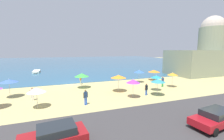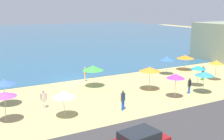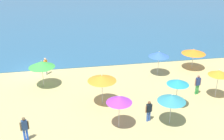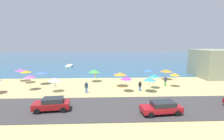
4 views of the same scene
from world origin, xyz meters
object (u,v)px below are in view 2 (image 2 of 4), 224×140
object	(u,v)px
beach_umbrella_10	(216,62)
beach_umbrella_2	(198,68)
beach_umbrella_12	(176,76)
bather_4	(189,85)
beach_umbrella_6	(4,82)
bather_2	(85,73)
beach_umbrella_9	(93,68)
beach_umbrella_5	(185,57)
beach_umbrella_0	(64,94)
beach_umbrella_4	(205,74)
bather_3	(123,99)
beach_umbrella_1	(167,59)
bather_0	(203,72)
beach_umbrella_3	(4,94)
bather_1	(44,98)
beach_umbrella_7	(150,69)

from	to	relation	value
beach_umbrella_10	beach_umbrella_2	bearing A→B (deg)	-167.03
beach_umbrella_12	bather_4	xyz separation A→B (m)	(2.27, 0.38, -1.31)
beach_umbrella_6	beach_umbrella_10	bearing A→B (deg)	-6.64
bather_2	beach_umbrella_9	bearing A→B (deg)	-93.12
beach_umbrella_2	beach_umbrella_5	bearing A→B (deg)	56.63
bather_4	beach_umbrella_0	bearing A→B (deg)	179.78
beach_umbrella_4	bather_3	bearing A→B (deg)	-179.03
beach_umbrella_2	bather_4	size ratio (longest dim) A/B	1.50
beach_umbrella_6	beach_umbrella_1	bearing A→B (deg)	6.73
beach_umbrella_0	bather_0	size ratio (longest dim) A/B	1.31
beach_umbrella_0	beach_umbrella_6	size ratio (longest dim) A/B	0.93
beach_umbrella_3	bather_1	world-z (taller)	beach_umbrella_3
beach_umbrella_12	beach_umbrella_1	bearing A→B (deg)	55.33
beach_umbrella_5	beach_umbrella_9	bearing A→B (deg)	-174.62
beach_umbrella_6	bather_1	xyz separation A→B (m)	(2.93, -2.21, -1.32)
beach_umbrella_0	bather_1	size ratio (longest dim) A/B	1.39
beach_umbrella_6	beach_umbrella_7	distance (m)	14.63
beach_umbrella_1	bather_4	xyz separation A→B (m)	(-3.28, -7.65, -1.25)
bather_1	beach_umbrella_9	bearing A→B (deg)	30.80
beach_umbrella_0	bather_4	bearing A→B (deg)	-0.22
beach_umbrella_4	beach_umbrella_12	world-z (taller)	beach_umbrella_12
bather_0	bather_4	distance (m)	6.20
beach_umbrella_9	bather_0	size ratio (longest dim) A/B	1.42
beach_umbrella_6	bather_4	xyz separation A→B (m)	(17.41, -5.21, -1.34)
beach_umbrella_2	beach_umbrella_0	bearing A→B (deg)	-174.87
beach_umbrella_1	beach_umbrella_10	world-z (taller)	beach_umbrella_10
beach_umbrella_6	bather_3	world-z (taller)	beach_umbrella_6
beach_umbrella_9	bather_3	size ratio (longest dim) A/B	1.41
beach_umbrella_2	beach_umbrella_7	xyz separation A→B (m)	(-5.68, 1.42, 0.14)
beach_umbrella_12	bather_2	bearing A→B (deg)	118.04
beach_umbrella_3	beach_umbrella_10	distance (m)	24.58
beach_umbrella_12	bather_3	xyz separation A→B (m)	(-6.28, -0.44, -1.21)
bather_0	beach_umbrella_10	bearing A→B (deg)	-31.17
beach_umbrella_3	beach_umbrella_12	xyz separation A→B (m)	(15.67, -1.70, -0.07)
beach_umbrella_3	beach_umbrella_10	xyz separation A→B (m)	(24.55, 1.09, -0.04)
bather_0	bather_1	bearing A→B (deg)	-179.41
beach_umbrella_2	bather_4	world-z (taller)	beach_umbrella_2
bather_1	bather_3	world-z (taller)	bather_3
beach_umbrella_9	beach_umbrella_2	bearing A→B (deg)	-27.70
bather_0	bather_3	size ratio (longest dim) A/B	0.99
beach_umbrella_0	beach_umbrella_5	size ratio (longest dim) A/B	0.97
beach_umbrella_0	bather_2	xyz separation A→B (m)	(6.00, 9.60, -1.02)
bather_2	beach_umbrella_2	bearing A→B (deg)	-38.24
beach_umbrella_2	bather_1	size ratio (longest dim) A/B	1.46
beach_umbrella_1	beach_umbrella_5	size ratio (longest dim) A/B	1.03
beach_umbrella_0	bather_0	bearing A→B (deg)	9.47
bather_3	beach_umbrella_2	bearing A→B (deg)	11.70
bather_1	bather_2	xyz separation A→B (m)	(6.88, 6.65, 0.04)
beach_umbrella_12	beach_umbrella_3	bearing A→B (deg)	173.82
beach_umbrella_6	bather_2	world-z (taller)	beach_umbrella_6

